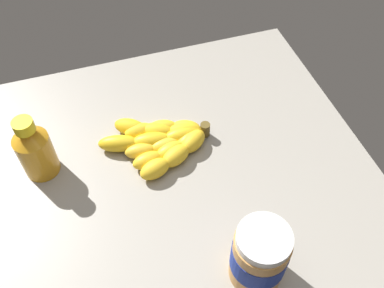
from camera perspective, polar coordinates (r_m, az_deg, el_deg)
ground_plane at (r=84.79cm, az=-0.98°, el=-4.31°), size 72.89×71.61×4.69cm
banana_bunch at (r=85.19cm, az=-3.95°, el=0.44°), size 23.10×17.84×3.62cm
peanut_butter_jar at (r=67.88cm, az=9.06°, el=-14.67°), size 8.84×8.84×12.83cm
honey_bottle at (r=83.16cm, az=-20.47°, el=-0.67°), size 6.59×6.59×13.87cm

